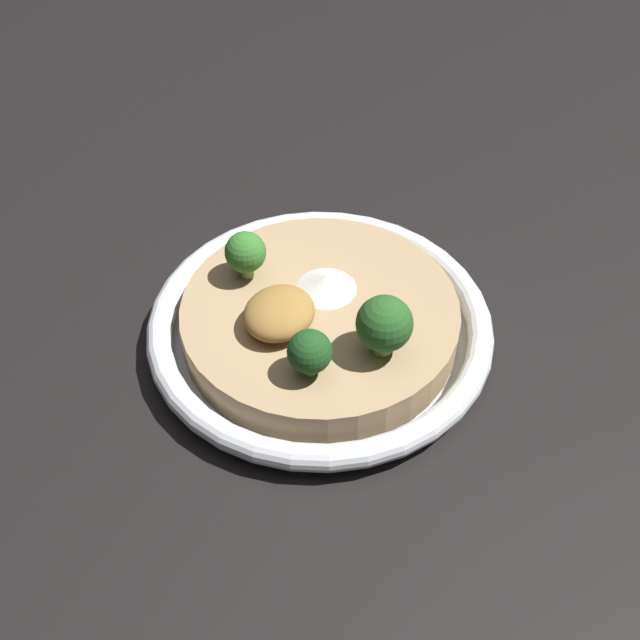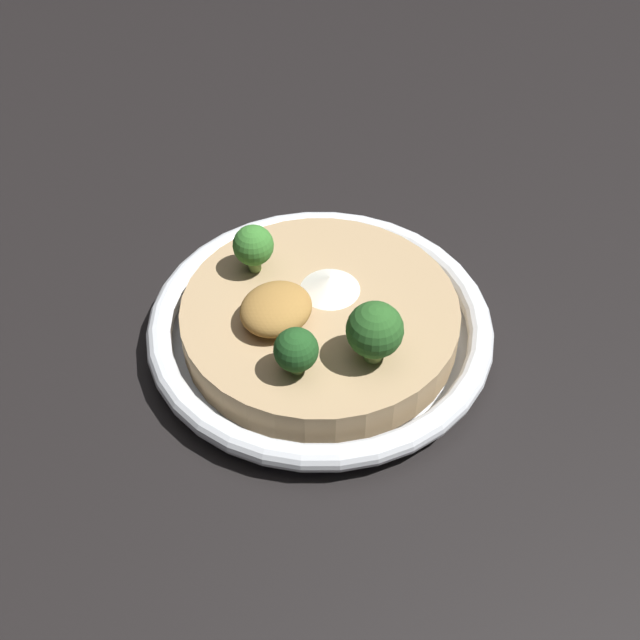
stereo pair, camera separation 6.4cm
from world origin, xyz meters
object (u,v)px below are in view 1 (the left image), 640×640
at_px(broccoli_back, 384,325).
at_px(broccoli_front, 248,250).
at_px(risotto_bowl, 320,324).
at_px(broccoli_back_right, 310,352).

relative_size(broccoli_back, broccoli_front, 1.19).
height_order(risotto_bowl, broccoli_back, broccoli_back).
bearing_deg(risotto_bowl, broccoli_front, -92.88).
bearing_deg(broccoli_back, broccoli_front, -98.39).
bearing_deg(broccoli_front, risotto_bowl, 87.12).
distance_m(risotto_bowl, broccoli_back_right, 0.08).
relative_size(broccoli_back, broccoli_back_right, 1.29).
height_order(risotto_bowl, broccoli_back_right, broccoli_back_right).
relative_size(broccoli_back_right, broccoli_front, 0.93).
xyz_separation_m(risotto_bowl, broccoli_front, (-0.00, -0.07, 0.04)).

